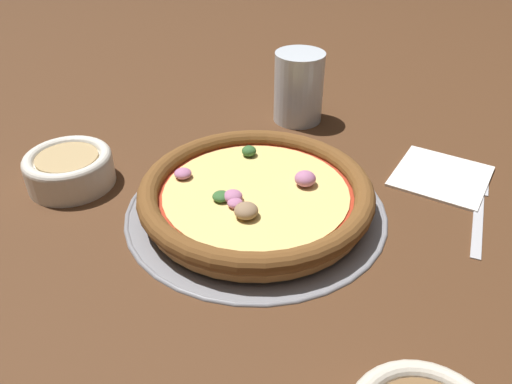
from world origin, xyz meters
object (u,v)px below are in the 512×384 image
at_px(pizza, 256,194).
at_px(pizza_tray, 256,208).
at_px(napkin, 441,175).
at_px(fork, 479,209).
at_px(bowl_near, 69,168).
at_px(drinking_cup, 299,87).

bearing_deg(pizza, pizza_tray, 127.14).
bearing_deg(pizza, napkin, 125.09).
relative_size(pizza, fork, 1.62).
xyz_separation_m(bowl_near, drinking_cup, (-0.30, 0.25, 0.03)).
bearing_deg(napkin, pizza_tray, -54.91).
height_order(bowl_near, fork, bowl_near).
relative_size(pizza_tray, drinking_cup, 2.87).
xyz_separation_m(pizza_tray, bowl_near, (0.02, -0.26, 0.02)).
distance_m(drinking_cup, fork, 0.35).
height_order(pizza_tray, pizza, pizza).
distance_m(pizza_tray, napkin, 0.28).
xyz_separation_m(pizza_tray, fork, (-0.09, 0.28, -0.00)).
bearing_deg(drinking_cup, napkin, 64.55).
xyz_separation_m(pizza_tray, napkin, (-0.16, 0.23, 0.00)).
xyz_separation_m(drinking_cup, napkin, (0.12, 0.24, -0.05)).
relative_size(bowl_near, napkin, 0.79).
distance_m(bowl_near, napkin, 0.52).
height_order(bowl_near, napkin, bowl_near).
relative_size(pizza, bowl_near, 2.52).
bearing_deg(pizza_tray, drinking_cup, -176.45).
bearing_deg(napkin, pizza, -54.91).
height_order(pizza_tray, bowl_near, bowl_near).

